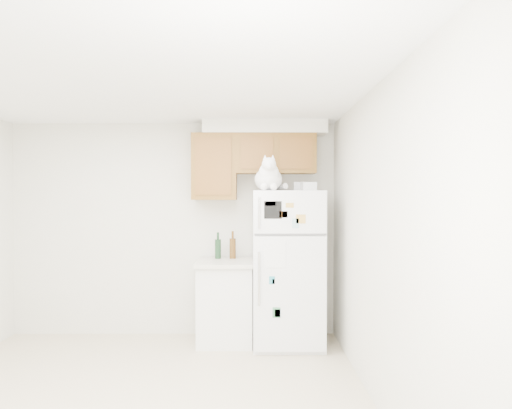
{
  "coord_description": "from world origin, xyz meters",
  "views": [
    {
      "loc": [
        0.94,
        -3.41,
        1.63
      ],
      "look_at": [
        0.97,
        1.55,
        1.55
      ],
      "focal_mm": 32.0,
      "sensor_mm": 36.0,
      "label": 1
    }
  ],
  "objects_px": {
    "refrigerator": "(288,268)",
    "bottle_amber": "(233,245)",
    "cat": "(269,177)",
    "bottle_green": "(218,245)",
    "storage_box_back": "(303,187)",
    "base_counter": "(226,301)",
    "storage_box_front": "(309,186)"
  },
  "relations": [
    {
      "from": "cat",
      "to": "bottle_green",
      "type": "distance_m",
      "value": 1.06
    },
    {
      "from": "bottle_amber",
      "to": "cat",
      "type": "bearing_deg",
      "value": -48.72
    },
    {
      "from": "storage_box_back",
      "to": "bottle_green",
      "type": "bearing_deg",
      "value": -166.48
    },
    {
      "from": "refrigerator",
      "to": "storage_box_back",
      "type": "relative_size",
      "value": 9.44
    },
    {
      "from": "cat",
      "to": "bottle_amber",
      "type": "distance_m",
      "value": 0.97
    },
    {
      "from": "bottle_amber",
      "to": "bottle_green",
      "type": "bearing_deg",
      "value": -179.78
    },
    {
      "from": "refrigerator",
      "to": "storage_box_front",
      "type": "relative_size",
      "value": 11.33
    },
    {
      "from": "refrigerator",
      "to": "base_counter",
      "type": "height_order",
      "value": "refrigerator"
    },
    {
      "from": "storage_box_back",
      "to": "bottle_amber",
      "type": "distance_m",
      "value": 1.05
    },
    {
      "from": "refrigerator",
      "to": "bottle_green",
      "type": "relative_size",
      "value": 5.6
    },
    {
      "from": "refrigerator",
      "to": "bottle_green",
      "type": "bearing_deg",
      "value": 162.89
    },
    {
      "from": "refrigerator",
      "to": "storage_box_back",
      "type": "bearing_deg",
      "value": 41.56
    },
    {
      "from": "refrigerator",
      "to": "bottle_amber",
      "type": "xyz_separation_m",
      "value": [
        -0.62,
        0.24,
        0.23
      ]
    },
    {
      "from": "cat",
      "to": "bottle_amber",
      "type": "relative_size",
      "value": 1.66
    },
    {
      "from": "refrigerator",
      "to": "cat",
      "type": "distance_m",
      "value": 1.03
    },
    {
      "from": "refrigerator",
      "to": "base_counter",
      "type": "distance_m",
      "value": 0.79
    },
    {
      "from": "base_counter",
      "to": "bottle_green",
      "type": "distance_m",
      "value": 0.64
    },
    {
      "from": "bottle_green",
      "to": "refrigerator",
      "type": "bearing_deg",
      "value": -17.11
    },
    {
      "from": "base_counter",
      "to": "bottle_amber",
      "type": "xyz_separation_m",
      "value": [
        0.07,
        0.17,
        0.62
      ]
    },
    {
      "from": "storage_box_back",
      "to": "bottle_amber",
      "type": "relative_size",
      "value": 0.57
    },
    {
      "from": "storage_box_back",
      "to": "storage_box_front",
      "type": "relative_size",
      "value": 1.2
    },
    {
      "from": "storage_box_back",
      "to": "bottle_amber",
      "type": "height_order",
      "value": "storage_box_back"
    },
    {
      "from": "cat",
      "to": "bottle_green",
      "type": "bearing_deg",
      "value": 141.39
    },
    {
      "from": "bottle_green",
      "to": "cat",
      "type": "bearing_deg",
      "value": -38.61
    },
    {
      "from": "refrigerator",
      "to": "bottle_green",
      "type": "distance_m",
      "value": 0.85
    },
    {
      "from": "storage_box_back",
      "to": "storage_box_front",
      "type": "height_order",
      "value": "storage_box_back"
    },
    {
      "from": "storage_box_back",
      "to": "storage_box_front",
      "type": "xyz_separation_m",
      "value": [
        0.03,
        -0.28,
        -0.01
      ]
    },
    {
      "from": "base_counter",
      "to": "cat",
      "type": "bearing_deg",
      "value": -31.28
    },
    {
      "from": "storage_box_back",
      "to": "bottle_green",
      "type": "distance_m",
      "value": 1.19
    },
    {
      "from": "base_counter",
      "to": "bottle_green",
      "type": "height_order",
      "value": "bottle_green"
    },
    {
      "from": "storage_box_front",
      "to": "refrigerator",
      "type": "bearing_deg",
      "value": 141.83
    },
    {
      "from": "cat",
      "to": "storage_box_front",
      "type": "bearing_deg",
      "value": 13.05
    }
  ]
}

